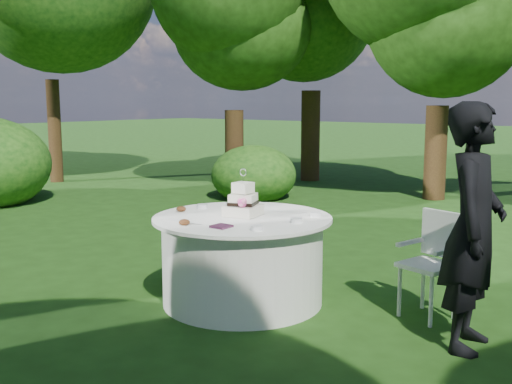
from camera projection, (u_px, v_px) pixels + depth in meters
ground at (243, 301)px, 5.32m from camera, size 80.00×80.00×0.00m
napkins at (221, 226)px, 4.75m from camera, size 0.14×0.14×0.02m
feather_plume at (181, 221)px, 4.98m from camera, size 0.48×0.07×0.01m
guest at (473, 228)px, 4.22m from camera, size 0.52×0.70×1.76m
table at (242, 259)px, 5.26m from camera, size 1.56×1.56×0.77m
cake at (243, 203)px, 5.21m from camera, size 0.32×0.32×0.42m
chair at (434, 255)px, 4.90m from camera, size 0.47×0.47×0.87m
votives at (261, 214)px, 5.21m from camera, size 1.17×0.89×0.04m
petal_cups at (183, 215)px, 5.13m from camera, size 0.54×0.51×0.05m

